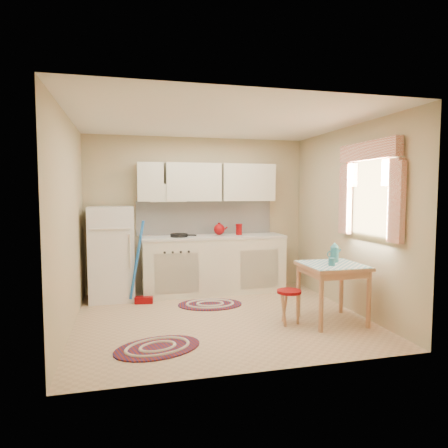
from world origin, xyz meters
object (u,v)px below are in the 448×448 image
(base_cabinets, at_px, (214,265))
(table, at_px, (332,293))
(fridge, at_px, (112,253))
(stool, at_px, (289,307))

(base_cabinets, height_order, table, base_cabinets)
(base_cabinets, relative_size, table, 3.12)
(fridge, xyz_separation_m, base_cabinets, (1.57, 0.05, -0.26))
(fridge, relative_size, table, 1.94)
(fridge, distance_m, base_cabinets, 1.59)
(table, bearing_deg, base_cabinets, 121.79)
(base_cabinets, bearing_deg, table, -58.21)
(table, relative_size, stool, 1.71)
(stool, bearing_deg, fridge, 141.51)
(table, bearing_deg, stool, 175.09)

